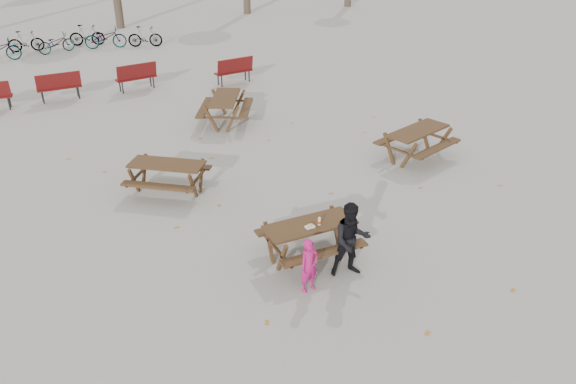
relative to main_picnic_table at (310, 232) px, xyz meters
name	(u,v)px	position (x,y,z in m)	size (l,w,h in m)	color
ground	(310,257)	(0.00, 0.00, -0.59)	(80.00, 80.00, 0.00)	gray
main_picnic_table	(310,232)	(0.00, 0.00, 0.00)	(1.80, 1.45, 0.78)	#342112
food_tray	(310,227)	(-0.08, -0.13, 0.21)	(0.18, 0.11, 0.04)	white
bread_roll	(310,225)	(-0.08, -0.13, 0.25)	(0.14, 0.06, 0.05)	tan
soda_bottle	(319,222)	(0.14, -0.12, 0.26)	(0.07, 0.07, 0.17)	silver
child	(309,266)	(-0.51, -0.94, -0.05)	(0.39, 0.26, 1.07)	#BA1767
adult	(351,240)	(0.43, -0.84, 0.17)	(0.74, 0.57, 1.52)	black
picnic_table_east	(417,144)	(4.92, 3.04, -0.17)	(1.92, 1.55, 0.83)	#342112
picnic_table_north	(168,178)	(-1.79, 4.01, -0.20)	(1.79, 1.44, 0.77)	#342112
picnic_table_far	(225,110)	(1.13, 7.94, -0.16)	(1.97, 1.59, 0.85)	#342112
park_bench_row	(109,82)	(-1.70, 12.43, -0.07)	(10.18, 1.48, 1.03)	maroon
bicycle_row	(68,41)	(-2.21, 20.07, -0.10)	(8.28, 2.48, 1.01)	black
fallen_leaves	(280,198)	(0.50, 2.50, -0.58)	(11.00, 11.00, 0.01)	#AB6F29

